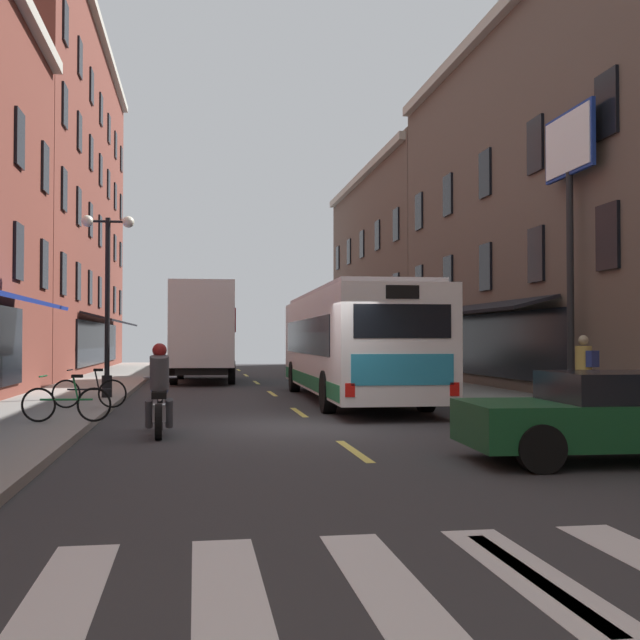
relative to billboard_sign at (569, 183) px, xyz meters
name	(u,v)px	position (x,y,z in m)	size (l,w,h in m)	color
ground_plane	(319,429)	(-7.05, -3.31, -5.81)	(34.80, 80.00, 0.10)	#333335
lane_centre_dashes	(321,427)	(-7.05, -3.56, -5.75)	(0.14, 73.90, 0.01)	#DBCC4C
crosswalk_near	(534,577)	(-7.05, -13.31, -5.75)	(7.10, 2.80, 0.01)	silver
sidewalk_left	(7,428)	(-12.95, -3.31, -5.69)	(3.00, 80.00, 0.14)	gray
sidewalk_right	(595,418)	(-1.15, -3.31, -5.69)	(3.00, 80.00, 0.14)	gray
billboard_sign	(569,183)	(0.00, 0.00, 0.00)	(0.40, 2.53, 7.47)	black
transit_bus	(351,344)	(-5.16, 2.91, -4.14)	(2.84, 12.13, 3.06)	white
box_truck	(204,333)	(-9.11, 13.34, -3.74)	(2.71, 7.66, 3.91)	black
sedan_near	(632,415)	(-3.35, -8.42, -5.10)	(4.78, 2.16, 1.26)	#144723
sedan_mid	(204,358)	(-9.00, 24.62, -5.06)	(1.98, 4.46, 1.36)	#144723
motorcycle_rider	(159,396)	(-10.12, -4.28, -5.05)	(0.62, 2.07, 1.66)	black
bicycle_near	(90,392)	(-11.89, 0.05, -5.25)	(1.71, 0.48, 0.91)	black
bicycle_mid	(67,403)	(-11.92, -3.05, -5.25)	(1.71, 0.48, 0.91)	black
pedestrian_near	(584,371)	(-0.92, -2.44, -4.73)	(0.43, 0.53, 1.68)	maroon
pedestrian_mid	(450,360)	(-1.74, 4.45, -4.66)	(0.36, 0.36, 1.83)	black
street_lamp_twin	(107,296)	(-11.87, 3.43, -2.84)	(1.42, 0.32, 5.00)	black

